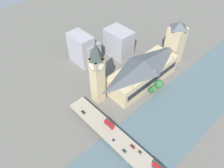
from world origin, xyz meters
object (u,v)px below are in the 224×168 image
object	(u,v)px
victoria_tower	(175,42)
car_southbound_tail	(140,152)
road_bridge	(133,154)
car_northbound_tail	(124,151)
car_southbound_mid	(133,147)
car_northbound_mid	(113,141)
double_decker_bus_mid	(158,168)
parliament_hall	(143,72)
clock_tower	(97,72)
car_northbound_lead	(83,112)
double_decker_bus_lead	(109,124)

from	to	relation	value
victoria_tower	car_southbound_tail	bearing A→B (deg)	114.85
road_bridge	car_northbound_tail	distance (m)	7.41
car_southbound_mid	car_northbound_mid	bearing A→B (deg)	26.69
double_decker_bus_mid	car_northbound_tail	size ratio (longest dim) A/B	2.49
parliament_hall	car_southbound_tail	world-z (taller)	parliament_hall
clock_tower	car_northbound_tail	distance (m)	74.23
double_decker_bus_mid	car_northbound_lead	world-z (taller)	double_decker_bus_mid
car_northbound_lead	car_southbound_tail	size ratio (longest dim) A/B	1.21
parliament_hall	double_decker_bus_mid	size ratio (longest dim) A/B	8.58
clock_tower	car_southbound_tail	distance (m)	80.21
parliament_hall	car_northbound_mid	world-z (taller)	parliament_hall
victoria_tower	car_northbound_lead	xyz separation A→B (m)	(6.42, 133.91, -20.29)
car_northbound_lead	car_southbound_tail	distance (m)	65.19
double_decker_bus_mid	car_southbound_tail	bearing A→B (deg)	-2.55
parliament_hall	car_southbound_mid	size ratio (longest dim) A/B	18.25
clock_tower	car_southbound_tail	world-z (taller)	clock_tower
car_southbound_mid	double_decker_bus_mid	bearing A→B (deg)	179.41
victoria_tower	car_southbound_mid	size ratio (longest dim) A/B	12.13
clock_tower	car_northbound_mid	world-z (taller)	clock_tower
victoria_tower	double_decker_bus_mid	world-z (taller)	victoria_tower
clock_tower	double_decker_bus_mid	bearing A→B (deg)	168.54
victoria_tower	car_northbound_tail	xyz separation A→B (m)	(-48.62, 134.26, -20.35)
car_northbound_lead	car_northbound_mid	xyz separation A→B (m)	(-41.74, 0.19, -0.07)
double_decker_bus_lead	double_decker_bus_mid	distance (m)	55.58
car_northbound_lead	car_northbound_tail	distance (m)	55.04
victoria_tower	double_decker_bus_lead	size ratio (longest dim) A/B	5.31
car_southbound_tail	car_northbound_mid	bearing A→B (deg)	19.91
double_decker_bus_mid	car_northbound_mid	size ratio (longest dim) A/B	2.30
double_decker_bus_mid	clock_tower	bearing A→B (deg)	-11.46
double_decker_bus_mid	car_northbound_mid	bearing A→B (deg)	10.10
car_southbound_tail	double_decker_bus_mid	bearing A→B (deg)	177.45
double_decker_bus_mid	car_southbound_mid	world-z (taller)	double_decker_bus_mid
car_northbound_tail	car_southbound_mid	size ratio (longest dim) A/B	0.85
road_bridge	car_southbound_tail	distance (m)	5.95
parliament_hall	road_bridge	distance (m)	92.63
car_northbound_lead	car_southbound_mid	world-z (taller)	car_southbound_mid
car_northbound_lead	parliament_hall	bearing A→B (deg)	-94.73
parliament_hall	car_southbound_mid	bearing A→B (deg)	125.66
double_decker_bus_lead	car_southbound_tail	bearing A→B (deg)	-179.29
road_bridge	car_northbound_lead	distance (m)	61.05
victoria_tower	car_northbound_lead	size ratio (longest dim) A/B	11.96
clock_tower	road_bridge	bearing A→B (deg)	162.25
road_bridge	car_northbound_tail	xyz separation A→B (m)	(5.87, 4.20, 1.68)
parliament_hall	double_decker_bus_lead	xyz separation A→B (m)	(-21.60, 70.48, -6.34)
car_northbound_tail	car_northbound_mid	bearing A→B (deg)	-0.66
car_northbound_lead	car_southbound_tail	xyz separation A→B (m)	(-64.68, -8.11, 0.01)
clock_tower	victoria_tower	bearing A→B (deg)	-97.26
parliament_hall	clock_tower	xyz separation A→B (m)	(13.85, 52.42, 22.33)
victoria_tower	car_southbound_tail	distance (m)	140.11
double_decker_bus_lead	double_decker_bus_mid	world-z (taller)	double_decker_bus_mid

